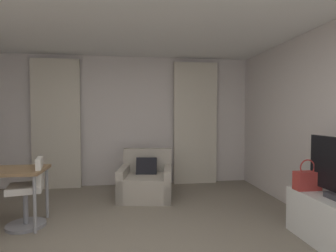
% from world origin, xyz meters
% --- Properties ---
extents(wall_window, '(5.12, 0.06, 2.60)m').
position_xyz_m(wall_window, '(0.00, 3.03, 1.30)').
color(wall_window, silver).
rests_on(wall_window, ground).
extents(curtain_left_panel, '(0.90, 0.06, 2.50)m').
position_xyz_m(curtain_left_panel, '(-1.38, 2.90, 1.25)').
color(curtain_left_panel, beige).
rests_on(curtain_left_panel, ground).
extents(curtain_right_panel, '(0.90, 0.06, 2.50)m').
position_xyz_m(curtain_right_panel, '(1.38, 2.90, 1.25)').
color(curtain_right_panel, beige).
rests_on(curtain_right_panel, ground).
extents(armchair, '(1.00, 0.99, 0.81)m').
position_xyz_m(armchair, '(0.30, 2.09, 0.26)').
color(armchair, '#B2A899').
rests_on(armchair, ground).
extents(desk_chair, '(0.48, 0.48, 0.88)m').
position_xyz_m(desk_chair, '(-1.27, 1.07, 0.39)').
color(desk_chair, gray).
rests_on(desk_chair, ground).
extents(handbag_primary, '(0.30, 0.14, 0.37)m').
position_xyz_m(handbag_primary, '(2.12, 0.36, 0.66)').
color(handbag_primary, '#B73833').
rests_on(handbag_primary, tv_console).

